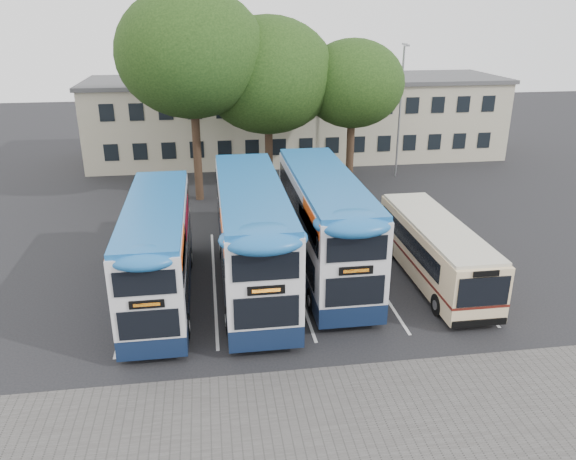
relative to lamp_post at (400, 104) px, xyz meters
The scene contains 12 objects.
ground 21.46m from the lamp_post, 106.72° to the right, with size 120.00×120.00×0.00m, color black.
paving_strip 26.71m from the lamp_post, 107.76° to the right, with size 40.00×6.00×0.01m, color #595654.
bay_lines 18.57m from the lamp_post, 123.08° to the right, with size 14.12×11.00×0.01m.
depot_building 9.43m from the lamp_post, 130.53° to the left, with size 32.40×8.40×6.20m.
lamp_post is the anchor object (origin of this frame).
tree_left 14.72m from the lamp_post, 166.79° to the right, with size 8.68×8.68×12.49m.
tree_mid 9.77m from the lamp_post, 168.43° to the right, with size 8.36×8.36×10.90m.
tree_right 4.95m from the lamp_post, 150.02° to the right, with size 6.43×6.43×9.55m.
bus_dd_left 22.51m from the lamp_post, 133.64° to the right, with size 2.38×9.82×4.09m.
bus_dd_mid 19.69m from the lamp_post, 126.43° to the right, with size 2.64×10.89×4.54m.
bus_dd_right 17.08m from the lamp_post, 119.51° to the right, with size 2.62×10.79×4.50m.
bus_single 16.92m from the lamp_post, 102.92° to the right, with size 2.26×8.89×2.65m.
Camera 1 is at (-7.23, -17.35, 11.09)m, focal length 35.00 mm.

